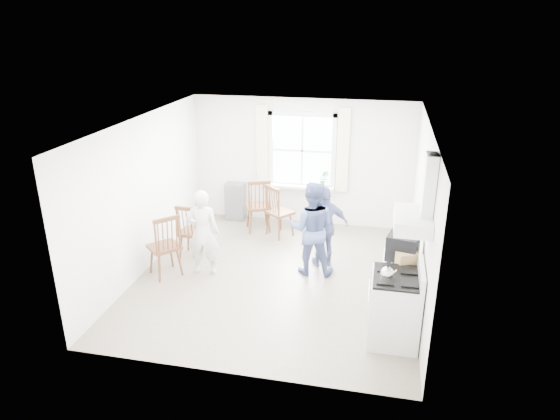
{
  "coord_description": "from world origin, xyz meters",
  "views": [
    {
      "loc": [
        1.6,
        -7.23,
        4.07
      ],
      "look_at": [
        0.02,
        0.2,
        1.13
      ],
      "focal_mm": 32.0,
      "sensor_mm": 36.0,
      "label": 1
    }
  ],
  "objects_px": {
    "gas_stove": "(395,307)",
    "windsor_chair_a": "(259,200)",
    "windsor_chair_c": "(166,240)",
    "person_left": "(203,233)",
    "low_cabinet": "(399,284)",
    "person_mid": "(312,228)",
    "person_right": "(325,227)",
    "windsor_chair_b": "(189,226)",
    "stereo_stack": "(403,247)"
  },
  "relations": [
    {
      "from": "windsor_chair_a",
      "to": "windsor_chair_c",
      "type": "distance_m",
      "value": 2.36
    },
    {
      "from": "stereo_stack",
      "to": "person_left",
      "type": "xyz_separation_m",
      "value": [
        -3.19,
        0.61,
        -0.34
      ]
    },
    {
      "from": "stereo_stack",
      "to": "windsor_chair_c",
      "type": "height_order",
      "value": "stereo_stack"
    },
    {
      "from": "low_cabinet",
      "to": "stereo_stack",
      "type": "relative_size",
      "value": 1.87
    },
    {
      "from": "gas_stove",
      "to": "stereo_stack",
      "type": "distance_m",
      "value": 0.87
    },
    {
      "from": "gas_stove",
      "to": "windsor_chair_a",
      "type": "bearing_deg",
      "value": 130.41
    },
    {
      "from": "stereo_stack",
      "to": "windsor_chair_c",
      "type": "xyz_separation_m",
      "value": [
        -3.72,
        0.35,
        -0.41
      ]
    },
    {
      "from": "windsor_chair_b",
      "to": "person_mid",
      "type": "distance_m",
      "value": 2.19
    },
    {
      "from": "windsor_chair_c",
      "to": "person_mid",
      "type": "xyz_separation_m",
      "value": [
        2.29,
        0.67,
        0.13
      ]
    },
    {
      "from": "stereo_stack",
      "to": "person_mid",
      "type": "height_order",
      "value": "person_mid"
    },
    {
      "from": "windsor_chair_a",
      "to": "gas_stove",
      "type": "bearing_deg",
      "value": -49.59
    },
    {
      "from": "windsor_chair_a",
      "to": "windsor_chair_c",
      "type": "bearing_deg",
      "value": -115.47
    },
    {
      "from": "person_left",
      "to": "person_right",
      "type": "distance_m",
      "value": 2.06
    },
    {
      "from": "stereo_stack",
      "to": "windsor_chair_b",
      "type": "xyz_separation_m",
      "value": [
        -3.62,
        1.07,
        -0.46
      ]
    },
    {
      "from": "windsor_chair_b",
      "to": "windsor_chair_a",
      "type": "bearing_deg",
      "value": 57.11
    },
    {
      "from": "low_cabinet",
      "to": "stereo_stack",
      "type": "xyz_separation_m",
      "value": [
        -0.01,
        -0.07,
        0.63
      ]
    },
    {
      "from": "windsor_chair_b",
      "to": "person_left",
      "type": "xyz_separation_m",
      "value": [
        0.43,
        -0.46,
        0.12
      ]
    },
    {
      "from": "windsor_chair_a",
      "to": "person_left",
      "type": "xyz_separation_m",
      "value": [
        -0.48,
        -1.87,
        0.06
      ]
    },
    {
      "from": "gas_stove",
      "to": "person_right",
      "type": "bearing_deg",
      "value": 121.33
    },
    {
      "from": "low_cabinet",
      "to": "windsor_chair_c",
      "type": "distance_m",
      "value": 3.75
    },
    {
      "from": "person_mid",
      "to": "person_left",
      "type": "bearing_deg",
      "value": 8.76
    },
    {
      "from": "gas_stove",
      "to": "person_left",
      "type": "relative_size",
      "value": 0.75
    },
    {
      "from": "gas_stove",
      "to": "low_cabinet",
      "type": "bearing_deg",
      "value": 84.32
    },
    {
      "from": "windsor_chair_c",
      "to": "windsor_chair_a",
      "type": "bearing_deg",
      "value": 64.53
    },
    {
      "from": "windsor_chair_c",
      "to": "person_left",
      "type": "bearing_deg",
      "value": 26.62
    },
    {
      "from": "low_cabinet",
      "to": "stereo_stack",
      "type": "height_order",
      "value": "stereo_stack"
    },
    {
      "from": "windsor_chair_a",
      "to": "person_mid",
      "type": "relative_size",
      "value": 0.69
    },
    {
      "from": "gas_stove",
      "to": "low_cabinet",
      "type": "height_order",
      "value": "gas_stove"
    },
    {
      "from": "windsor_chair_a",
      "to": "person_mid",
      "type": "xyz_separation_m",
      "value": [
        1.27,
        -1.47,
        0.13
      ]
    },
    {
      "from": "person_mid",
      "to": "low_cabinet",
      "type": "bearing_deg",
      "value": 142.73
    },
    {
      "from": "windsor_chair_c",
      "to": "person_left",
      "type": "xyz_separation_m",
      "value": [
        0.53,
        0.27,
        0.07
      ]
    },
    {
      "from": "person_right",
      "to": "person_left",
      "type": "bearing_deg",
      "value": -4.01
    },
    {
      "from": "low_cabinet",
      "to": "person_right",
      "type": "xyz_separation_m",
      "value": [
        -1.26,
        1.26,
        0.27
      ]
    },
    {
      "from": "windsor_chair_c",
      "to": "person_left",
      "type": "distance_m",
      "value": 0.6
    },
    {
      "from": "low_cabinet",
      "to": "person_mid",
      "type": "xyz_separation_m",
      "value": [
        -1.44,
        0.94,
        0.36
      ]
    },
    {
      "from": "gas_stove",
      "to": "person_mid",
      "type": "distance_m",
      "value": 2.16
    },
    {
      "from": "gas_stove",
      "to": "person_left",
      "type": "bearing_deg",
      "value": 158.36
    },
    {
      "from": "stereo_stack",
      "to": "windsor_chair_a",
      "type": "xyz_separation_m",
      "value": [
        -2.71,
        2.48,
        -0.4
      ]
    },
    {
      "from": "low_cabinet",
      "to": "windsor_chair_c",
      "type": "xyz_separation_m",
      "value": [
        -3.73,
        0.27,
        0.23
      ]
    },
    {
      "from": "windsor_chair_b",
      "to": "windsor_chair_c",
      "type": "distance_m",
      "value": 0.73
    },
    {
      "from": "low_cabinet",
      "to": "person_mid",
      "type": "height_order",
      "value": "person_mid"
    },
    {
      "from": "windsor_chair_b",
      "to": "person_left",
      "type": "height_order",
      "value": "person_left"
    },
    {
      "from": "low_cabinet",
      "to": "person_left",
      "type": "distance_m",
      "value": 3.26
    },
    {
      "from": "low_cabinet",
      "to": "person_left",
      "type": "height_order",
      "value": "person_left"
    },
    {
      "from": "person_mid",
      "to": "person_right",
      "type": "height_order",
      "value": "person_mid"
    },
    {
      "from": "windsor_chair_a",
      "to": "person_right",
      "type": "bearing_deg",
      "value": -38.28
    },
    {
      "from": "windsor_chair_b",
      "to": "windsor_chair_c",
      "type": "relative_size",
      "value": 0.93
    },
    {
      "from": "stereo_stack",
      "to": "windsor_chair_c",
      "type": "bearing_deg",
      "value": 174.68
    },
    {
      "from": "gas_stove",
      "to": "person_left",
      "type": "distance_m",
      "value": 3.38
    },
    {
      "from": "low_cabinet",
      "to": "windsor_chair_a",
      "type": "relative_size",
      "value": 0.81
    }
  ]
}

